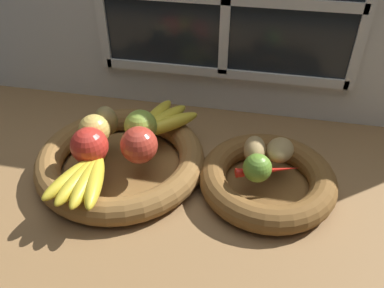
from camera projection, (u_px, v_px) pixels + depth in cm
name	position (u px, v px, depth cm)	size (l,w,h in cm)	color
ground_plane	(203.00, 180.00, 89.70)	(140.00, 90.00, 3.00)	olive
back_wall	(227.00, 10.00, 95.06)	(140.00, 4.60, 55.00)	silver
fruit_bowl_left	(121.00, 160.00, 88.81)	(38.16, 38.16, 5.79)	brown
fruit_bowl_right	(267.00, 179.00, 83.55)	(29.25, 29.25, 5.79)	brown
apple_red_right	(139.00, 145.00, 81.68)	(7.94, 7.94, 7.94)	#B73828
apple_green_back	(141.00, 126.00, 87.66)	(7.44, 7.44, 7.44)	#8CAD3D
apple_golden_left	(94.00, 130.00, 86.62)	(7.15, 7.15, 7.15)	#DBB756
apple_red_front	(89.00, 146.00, 81.43)	(7.96, 7.96, 7.96)	red
pear_brown	(106.00, 121.00, 89.45)	(5.77, 5.20, 7.24)	olive
banana_bunch_front	(84.00, 178.00, 76.92)	(12.58, 17.14, 3.30)	gold
banana_bunch_back	(161.00, 121.00, 92.94)	(14.24, 17.34, 3.37)	yellow
potato_back	(280.00, 150.00, 83.39)	(7.45, 5.76, 4.18)	#A38451
potato_oblong	(255.00, 150.00, 82.79)	(7.22, 4.69, 5.03)	#A38451
lime_near	(257.00, 168.00, 77.44)	(5.83, 5.83, 5.83)	olive
chili_pepper	(268.00, 170.00, 79.81)	(1.91, 1.91, 13.72)	red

